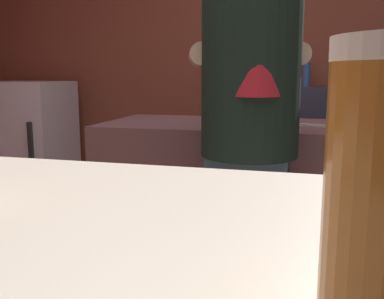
% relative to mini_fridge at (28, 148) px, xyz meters
% --- Properties ---
extents(wall_back, '(5.20, 0.10, 2.70)m').
position_rel_mini_fridge_xyz_m(wall_back, '(2.02, 0.45, 0.80)').
color(wall_back, brown).
rests_on(wall_back, ground).
extents(prep_counter, '(2.10, 0.60, 0.94)m').
position_rel_mini_fridge_xyz_m(prep_counter, '(2.37, -1.14, -0.08)').
color(prep_counter, brown).
rests_on(prep_counter, ground).
extents(back_shelf, '(0.92, 0.36, 1.06)m').
position_rel_mini_fridge_xyz_m(back_shelf, '(2.07, 0.17, -0.02)').
color(back_shelf, '#313141').
rests_on(back_shelf, ground).
extents(mini_fridge, '(0.66, 0.58, 1.10)m').
position_rel_mini_fridge_xyz_m(mini_fridge, '(0.00, 0.00, 0.00)').
color(mini_fridge, white).
rests_on(mini_fridge, ground).
extents(bartender, '(0.49, 0.55, 1.65)m').
position_rel_mini_fridge_xyz_m(bartender, '(2.05, -1.59, 0.41)').
color(bartender, '#2A363D').
rests_on(bartender, ground).
extents(mixing_bowl, '(0.21, 0.21, 0.06)m').
position_rel_mini_fridge_xyz_m(mixing_bowl, '(1.99, -1.25, 0.42)').
color(mixing_bowl, slate).
rests_on(mixing_bowl, prep_counter).
extents(chefs_knife, '(0.24, 0.11, 0.01)m').
position_rel_mini_fridge_xyz_m(chefs_knife, '(2.33, -1.19, 0.39)').
color(chefs_knife, silver).
rests_on(chefs_knife, prep_counter).
extents(bottle_vinegar, '(0.06, 0.06, 0.23)m').
position_rel_mini_fridge_xyz_m(bottle_vinegar, '(1.92, 0.24, 0.60)').
color(bottle_vinegar, '#395C9C').
rests_on(bottle_vinegar, back_shelf).
extents(bottle_soy, '(0.06, 0.06, 0.25)m').
position_rel_mini_fridge_xyz_m(bottle_soy, '(2.23, 0.27, 0.61)').
color(bottle_soy, '#31589A').
rests_on(bottle_soy, back_shelf).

